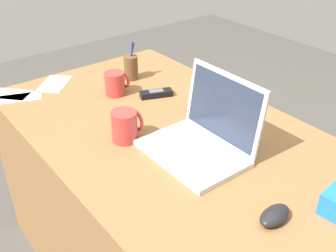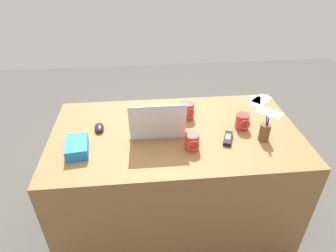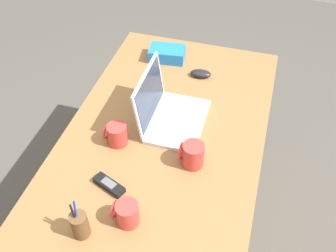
{
  "view_description": "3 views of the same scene",
  "coord_description": "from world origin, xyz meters",
  "px_view_note": "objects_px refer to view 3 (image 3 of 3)",
  "views": [
    {
      "loc": [
        0.92,
        -0.76,
        1.5
      ],
      "look_at": [
        0.01,
        -0.06,
        0.82
      ],
      "focal_mm": 43.92,
      "sensor_mm": 36.0,
      "label": 1
    },
    {
      "loc": [
        0.19,
        1.45,
        1.76
      ],
      "look_at": [
        0.05,
        -0.01,
        0.78
      ],
      "focal_mm": 31.01,
      "sensor_mm": 36.0,
      "label": 2
    },
    {
      "loc": [
        -1.08,
        -0.34,
        1.97
      ],
      "look_at": [
        0.04,
        -0.01,
        0.79
      ],
      "focal_mm": 41.58,
      "sensor_mm": 36.0,
      "label": 3
    }
  ],
  "objects_px": {
    "laptop": "(169,112)",
    "computer_mouse": "(201,74)",
    "coffee_mug_spare": "(126,213)",
    "snack_bag": "(167,54)",
    "coffee_mug_white": "(116,134)",
    "cordless_phone": "(109,185)",
    "coffee_mug_tall": "(192,155)",
    "pen_holder": "(80,225)"
  },
  "relations": [
    {
      "from": "laptop",
      "to": "computer_mouse",
      "type": "xyz_separation_m",
      "value": [
        0.35,
        -0.07,
        -0.03
      ]
    },
    {
      "from": "coffee_mug_white",
      "to": "cordless_phone",
      "type": "distance_m",
      "value": 0.23
    },
    {
      "from": "computer_mouse",
      "to": "coffee_mug_white",
      "type": "distance_m",
      "value": 0.59
    },
    {
      "from": "coffee_mug_tall",
      "to": "pen_holder",
      "type": "height_order",
      "value": "pen_holder"
    },
    {
      "from": "coffee_mug_tall",
      "to": "snack_bag",
      "type": "height_order",
      "value": "coffee_mug_tall"
    },
    {
      "from": "coffee_mug_white",
      "to": "cordless_phone",
      "type": "height_order",
      "value": "coffee_mug_white"
    },
    {
      "from": "computer_mouse",
      "to": "coffee_mug_spare",
      "type": "bearing_deg",
      "value": 170.58
    },
    {
      "from": "laptop",
      "to": "coffee_mug_white",
      "type": "xyz_separation_m",
      "value": [
        -0.18,
        0.17,
        -0.0
      ]
    },
    {
      "from": "cordless_phone",
      "to": "pen_holder",
      "type": "xyz_separation_m",
      "value": [
        -0.21,
        0.02,
        0.04
      ]
    },
    {
      "from": "computer_mouse",
      "to": "snack_bag",
      "type": "bearing_deg",
      "value": 59.28
    },
    {
      "from": "coffee_mug_white",
      "to": "snack_bag",
      "type": "relative_size",
      "value": 0.52
    },
    {
      "from": "laptop",
      "to": "coffee_mug_spare",
      "type": "height_order",
      "value": "laptop"
    },
    {
      "from": "laptop",
      "to": "pen_holder",
      "type": "height_order",
      "value": "laptop"
    },
    {
      "from": "laptop",
      "to": "coffee_mug_white",
      "type": "bearing_deg",
      "value": 136.78
    },
    {
      "from": "laptop",
      "to": "cordless_phone",
      "type": "xyz_separation_m",
      "value": [
        -0.41,
        0.12,
        -0.04
      ]
    },
    {
      "from": "coffee_mug_tall",
      "to": "coffee_mug_spare",
      "type": "height_order",
      "value": "coffee_mug_tall"
    },
    {
      "from": "cordless_phone",
      "to": "snack_bag",
      "type": "distance_m",
      "value": 0.86
    },
    {
      "from": "pen_holder",
      "to": "snack_bag",
      "type": "distance_m",
      "value": 1.07
    },
    {
      "from": "laptop",
      "to": "coffee_mug_spare",
      "type": "xyz_separation_m",
      "value": [
        -0.53,
        0.0,
        -0.0
      ]
    },
    {
      "from": "coffee_mug_tall",
      "to": "cordless_phone",
      "type": "distance_m",
      "value": 0.34
    },
    {
      "from": "coffee_mug_white",
      "to": "cordless_phone",
      "type": "relative_size",
      "value": 0.69
    },
    {
      "from": "computer_mouse",
      "to": "coffee_mug_spare",
      "type": "relative_size",
      "value": 1.09
    },
    {
      "from": "computer_mouse",
      "to": "pen_holder",
      "type": "distance_m",
      "value": 0.99
    },
    {
      "from": "laptop",
      "to": "computer_mouse",
      "type": "relative_size",
      "value": 3.2
    },
    {
      "from": "laptop",
      "to": "computer_mouse",
      "type": "height_order",
      "value": "laptop"
    },
    {
      "from": "coffee_mug_tall",
      "to": "cordless_phone",
      "type": "relative_size",
      "value": 0.77
    },
    {
      "from": "coffee_mug_tall",
      "to": "coffee_mug_spare",
      "type": "relative_size",
      "value": 1.11
    },
    {
      "from": "coffee_mug_white",
      "to": "snack_bag",
      "type": "bearing_deg",
      "value": -2.99
    },
    {
      "from": "cordless_phone",
      "to": "snack_bag",
      "type": "height_order",
      "value": "snack_bag"
    },
    {
      "from": "coffee_mug_spare",
      "to": "cordless_phone",
      "type": "height_order",
      "value": "coffee_mug_spare"
    },
    {
      "from": "coffee_mug_tall",
      "to": "laptop",
      "type": "bearing_deg",
      "value": 36.84
    },
    {
      "from": "laptop",
      "to": "computer_mouse",
      "type": "distance_m",
      "value": 0.36
    },
    {
      "from": "coffee_mug_spare",
      "to": "cordless_phone",
      "type": "bearing_deg",
      "value": 44.52
    },
    {
      "from": "computer_mouse",
      "to": "coffee_mug_tall",
      "type": "relative_size",
      "value": 0.98
    },
    {
      "from": "cordless_phone",
      "to": "pen_holder",
      "type": "relative_size",
      "value": 0.8
    },
    {
      "from": "coffee_mug_spare",
      "to": "snack_bag",
      "type": "height_order",
      "value": "coffee_mug_spare"
    },
    {
      "from": "coffee_mug_spare",
      "to": "snack_bag",
      "type": "relative_size",
      "value": 0.52
    },
    {
      "from": "coffee_mug_tall",
      "to": "pen_holder",
      "type": "relative_size",
      "value": 0.61
    },
    {
      "from": "coffee_mug_spare",
      "to": "snack_bag",
      "type": "distance_m",
      "value": 0.99
    },
    {
      "from": "laptop",
      "to": "coffee_mug_white",
      "type": "relative_size",
      "value": 3.49
    },
    {
      "from": "pen_holder",
      "to": "snack_bag",
      "type": "xyz_separation_m",
      "value": [
        1.07,
        0.01,
        -0.02
      ]
    },
    {
      "from": "laptop",
      "to": "cordless_phone",
      "type": "height_order",
      "value": "laptop"
    }
  ]
}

